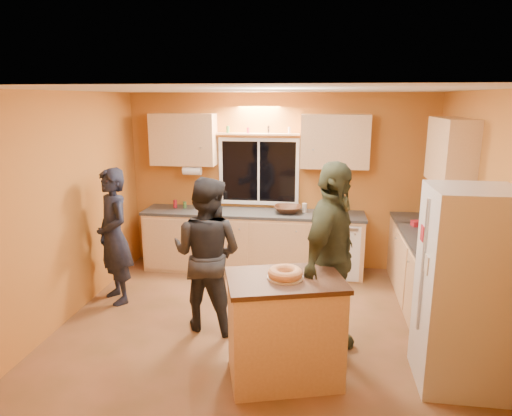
% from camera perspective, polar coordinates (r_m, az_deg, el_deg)
% --- Properties ---
extents(ground, '(4.50, 4.50, 0.00)m').
position_cam_1_polar(ground, '(5.36, 0.66, -14.41)').
color(ground, brown).
rests_on(ground, ground).
extents(room_shell, '(4.54, 4.04, 2.61)m').
position_cam_1_polar(room_shell, '(5.21, 2.61, 3.62)').
color(room_shell, '#B06E2D').
rests_on(room_shell, ground).
extents(back_counter, '(4.23, 0.62, 0.90)m').
position_cam_1_polar(back_counter, '(6.75, 2.66, -4.27)').
color(back_counter, tan).
rests_on(back_counter, ground).
extents(right_counter, '(0.62, 1.84, 0.90)m').
position_cam_1_polar(right_counter, '(5.75, 21.23, -8.45)').
color(right_counter, tan).
rests_on(right_counter, ground).
extents(refrigerator, '(0.72, 0.70, 1.80)m').
position_cam_1_polar(refrigerator, '(4.41, 24.69, -9.25)').
color(refrigerator, silver).
rests_on(refrigerator, ground).
extents(island, '(1.17, 0.94, 0.98)m').
position_cam_1_polar(island, '(4.26, 3.57, -14.74)').
color(island, tan).
rests_on(island, ground).
extents(bundt_pastry, '(0.31, 0.31, 0.09)m').
position_cam_1_polar(bundt_pastry, '(4.04, 3.68, -8.12)').
color(bundt_pastry, tan).
rests_on(bundt_pastry, island).
extents(person_left, '(0.73, 0.73, 1.70)m').
position_cam_1_polar(person_left, '(5.93, -17.35, -3.40)').
color(person_left, black).
rests_on(person_left, ground).
extents(person_center, '(0.96, 0.82, 1.71)m').
position_cam_1_polar(person_center, '(5.04, -6.13, -5.74)').
color(person_center, black).
rests_on(person_center, ground).
extents(person_right, '(0.84, 1.24, 1.95)m').
position_cam_1_polar(person_right, '(4.54, 9.30, -6.46)').
color(person_right, '#2F321F').
rests_on(person_right, ground).
extents(mixing_bowl, '(0.41, 0.41, 0.10)m').
position_cam_1_polar(mixing_bowl, '(6.63, 3.98, -0.15)').
color(mixing_bowl, black).
rests_on(mixing_bowl, back_counter).
extents(utensil_crock, '(0.14, 0.14, 0.17)m').
position_cam_1_polar(utensil_crock, '(6.75, -5.16, 0.39)').
color(utensil_crock, beige).
rests_on(utensil_crock, back_counter).
extents(potted_plant, '(0.30, 0.26, 0.33)m').
position_cam_1_polar(potted_plant, '(4.98, 24.24, -4.63)').
color(potted_plant, gray).
rests_on(potted_plant, right_counter).
extents(red_box, '(0.18, 0.15, 0.07)m').
position_cam_1_polar(red_box, '(6.28, 19.62, -1.83)').
color(red_box, '#AC1A26').
rests_on(red_box, right_counter).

